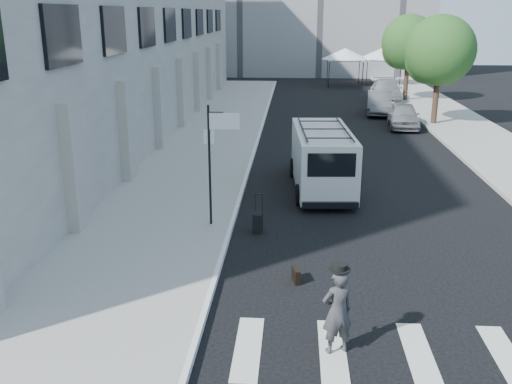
# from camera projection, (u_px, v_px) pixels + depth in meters

# --- Properties ---
(ground) EXTENTS (120.00, 120.00, 0.00)m
(ground) POSITION_uv_depth(u_px,v_px,m) (300.00, 279.00, 13.61)
(ground) COLOR black
(ground) RESTS_ON ground
(sidewalk_left) EXTENTS (4.50, 48.00, 0.15)m
(sidewalk_left) POSITION_uv_depth(u_px,v_px,m) (215.00, 136.00, 29.09)
(sidewalk_left) COLOR gray
(sidewalk_left) RESTS_ON ground
(sidewalk_right) EXTENTS (4.00, 56.00, 0.15)m
(sidewalk_right) POSITION_uv_depth(u_px,v_px,m) (458.00, 125.00, 32.03)
(sidewalk_right) COLOR gray
(sidewalk_right) RESTS_ON ground
(building_left) EXTENTS (10.00, 44.00, 12.00)m
(building_left) POSITION_uv_depth(u_px,v_px,m) (80.00, 14.00, 29.68)
(building_left) COLOR gray
(building_left) RESTS_ON ground
(sign_pole) EXTENTS (1.03, 0.07, 3.50)m
(sign_pole) POSITION_uv_depth(u_px,v_px,m) (217.00, 140.00, 16.01)
(sign_pole) COLOR black
(sign_pole) RESTS_ON sidewalk_left
(tree_near) EXTENTS (3.80, 3.83, 6.03)m
(tree_near) POSITION_uv_depth(u_px,v_px,m) (437.00, 53.00, 31.10)
(tree_near) COLOR black
(tree_near) RESTS_ON ground
(tree_far) EXTENTS (3.80, 3.83, 6.03)m
(tree_far) POSITION_uv_depth(u_px,v_px,m) (407.00, 44.00, 39.66)
(tree_far) COLOR black
(tree_far) RESTS_ON ground
(tent_left) EXTENTS (4.00, 4.00, 3.20)m
(tent_left) POSITION_uv_depth(u_px,v_px,m) (345.00, 54.00, 48.69)
(tent_left) COLOR black
(tent_left) RESTS_ON ground
(tent_right) EXTENTS (4.00, 4.00, 3.20)m
(tent_right) POSITION_uv_depth(u_px,v_px,m) (382.00, 54.00, 48.95)
(tent_right) COLOR black
(tent_right) RESTS_ON ground
(businessman) EXTENTS (0.72, 0.60, 1.68)m
(businessman) POSITION_uv_depth(u_px,v_px,m) (337.00, 312.00, 10.46)
(businessman) COLOR #363638
(businessman) RESTS_ON ground
(briefcase) EXTENTS (0.22, 0.46, 0.34)m
(briefcase) POSITION_uv_depth(u_px,v_px,m) (296.00, 275.00, 13.44)
(briefcase) COLOR black
(briefcase) RESTS_ON ground
(suitcase) EXTENTS (0.29, 0.42, 1.12)m
(suitcase) POSITION_uv_depth(u_px,v_px,m) (258.00, 222.00, 16.45)
(suitcase) COLOR black
(suitcase) RESTS_ON ground
(cargo_van) EXTENTS (2.31, 5.82, 2.16)m
(cargo_van) POSITION_uv_depth(u_px,v_px,m) (322.00, 158.00, 20.32)
(cargo_van) COLOR silver
(cargo_van) RESTS_ON ground
(parked_car_a) EXTENTS (1.94, 4.06, 1.34)m
(parked_car_a) POSITION_uv_depth(u_px,v_px,m) (403.00, 116.00, 31.36)
(parked_car_a) COLOR gray
(parked_car_a) RESTS_ON ground
(parked_car_b) EXTENTS (1.96, 4.34, 1.38)m
(parked_car_b) POSITION_uv_depth(u_px,v_px,m) (379.00, 103.00, 35.56)
(parked_car_b) COLOR #4F5056
(parked_car_b) RESTS_ON ground
(parked_car_c) EXTENTS (2.51, 5.30, 1.49)m
(parked_car_c) POSITION_uv_depth(u_px,v_px,m) (386.00, 91.00, 40.85)
(parked_car_c) COLOR #A5A9AD
(parked_car_c) RESTS_ON ground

